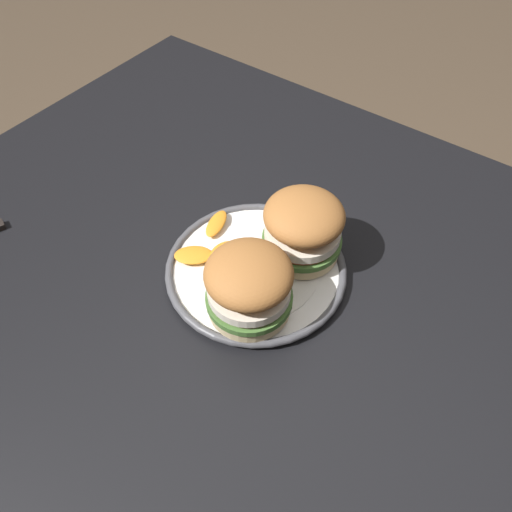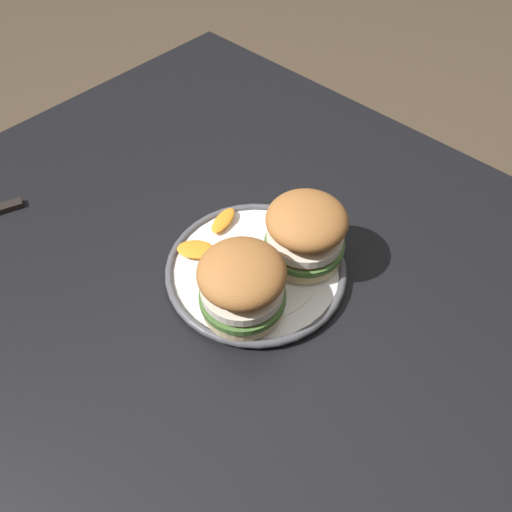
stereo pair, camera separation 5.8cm
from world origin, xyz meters
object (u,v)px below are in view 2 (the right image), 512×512
dinner_plate (256,269)px  sandwich_half_left (306,231)px  dining_table (248,294)px  sandwich_half_right (242,284)px

dinner_plate → sandwich_half_left: sandwich_half_left is taller
dining_table → sandwich_half_left: (-0.07, -0.04, 0.18)m
dining_table → dinner_plate: dinner_plate is taller
dinner_plate → sandwich_half_right: sandwich_half_right is taller
sandwich_half_left → dining_table: bearing=31.0°
dinner_plate → sandwich_half_left: 0.09m
sandwich_half_left → sandwich_half_right: bearing=89.5°
dinner_plate → sandwich_half_right: bearing=118.9°
sandwich_half_right → dinner_plate: bearing=-61.1°
dining_table → sandwich_half_right: bearing=131.0°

